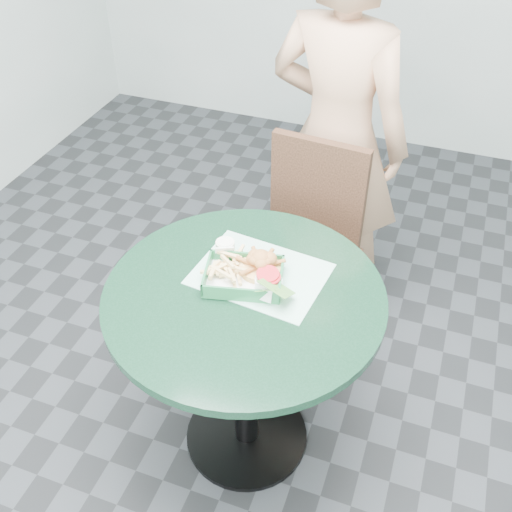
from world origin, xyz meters
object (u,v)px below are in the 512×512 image
(diner_person, at_px, (338,121))
(crab_sandwich, at_px, (263,270))
(dining_chair, at_px, (309,240))
(food_basket, at_px, (244,283))
(cafe_table, at_px, (245,335))
(sauce_ramekin, at_px, (235,248))

(diner_person, height_order, crab_sandwich, diner_person)
(dining_chair, relative_size, diner_person, 0.51)
(diner_person, distance_m, food_basket, 0.88)
(food_basket, bearing_deg, dining_chair, 84.06)
(dining_chair, height_order, diner_person, diner_person)
(cafe_table, height_order, diner_person, diner_person)
(cafe_table, xyz_separation_m, crab_sandwich, (0.03, 0.08, 0.22))
(dining_chair, relative_size, crab_sandwich, 7.06)
(food_basket, height_order, crab_sandwich, crab_sandwich)
(dining_chair, height_order, food_basket, dining_chair)
(cafe_table, bearing_deg, crab_sandwich, 70.30)
(cafe_table, xyz_separation_m, food_basket, (-0.02, 0.04, 0.19))
(cafe_table, relative_size, diner_person, 0.48)
(cafe_table, height_order, crab_sandwich, crab_sandwich)
(dining_chair, bearing_deg, diner_person, 92.53)
(diner_person, relative_size, crab_sandwich, 13.89)
(dining_chair, xyz_separation_m, sauce_ramekin, (-0.13, -0.45, 0.27))
(crab_sandwich, bearing_deg, sauce_ramekin, 150.46)
(dining_chair, xyz_separation_m, food_basket, (-0.06, -0.57, 0.23))
(food_basket, bearing_deg, crab_sandwich, 43.00)
(diner_person, bearing_deg, dining_chair, 99.81)
(diner_person, distance_m, crab_sandwich, 0.83)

